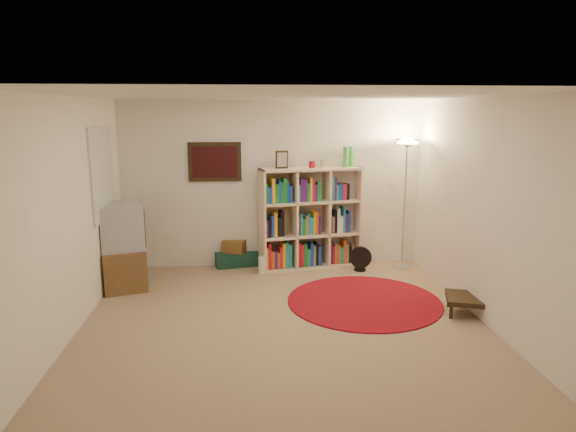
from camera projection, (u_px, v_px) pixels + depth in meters
name	position (u px, v px, depth m)	size (l,w,h in m)	color
room	(278.00, 212.00, 5.59)	(4.54, 4.54, 2.54)	#9D805C
bookshelf	(308.00, 219.00, 7.73)	(1.57, 0.71, 1.82)	#FFDAAA
floor_lamp	(407.00, 161.00, 7.47)	(0.40, 0.40, 1.95)	silver
floor_fan	(360.00, 259.00, 7.61)	(0.33, 0.18, 0.37)	black
tv_stand	(122.00, 247.00, 6.88)	(0.75, 0.91, 1.14)	brown
dvd_box	(135.00, 288.00, 6.79)	(0.33, 0.30, 0.09)	#A9A8AD
suitcase	(236.00, 258.00, 7.94)	(0.72, 0.54, 0.21)	#14382B
wicker_basket	(234.00, 246.00, 7.86)	(0.39, 0.33, 0.19)	brown
paper_towel	(263.00, 265.00, 7.50)	(0.15, 0.15, 0.25)	white
red_rug	(364.00, 301.00, 6.41)	(1.92, 1.92, 0.02)	maroon
side_table	(467.00, 299.00, 6.00)	(0.59, 0.59, 0.22)	black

